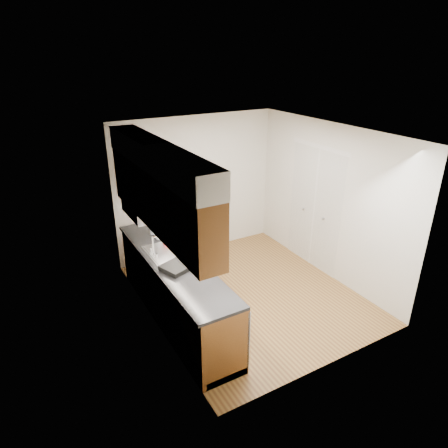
# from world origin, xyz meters

# --- Properties ---
(floor) EXTENTS (3.50, 3.50, 0.00)m
(floor) POSITION_xyz_m (0.00, 0.00, 0.00)
(floor) COLOR olive
(floor) RESTS_ON ground
(ceiling) EXTENTS (3.50, 3.50, 0.00)m
(ceiling) POSITION_xyz_m (0.00, 0.00, 2.50)
(ceiling) COLOR white
(ceiling) RESTS_ON wall_left
(wall_left) EXTENTS (0.02, 3.50, 2.50)m
(wall_left) POSITION_xyz_m (-1.50, 0.00, 1.25)
(wall_left) COLOR silver
(wall_left) RESTS_ON floor
(wall_right) EXTENTS (0.02, 3.50, 2.50)m
(wall_right) POSITION_xyz_m (1.50, 0.00, 1.25)
(wall_right) COLOR silver
(wall_right) RESTS_ON floor
(wall_back) EXTENTS (3.00, 0.02, 2.50)m
(wall_back) POSITION_xyz_m (0.00, 1.75, 1.25)
(wall_back) COLOR silver
(wall_back) RESTS_ON floor
(counter) EXTENTS (0.64, 2.80, 1.30)m
(counter) POSITION_xyz_m (-1.20, -0.00, 0.49)
(counter) COLOR brown
(counter) RESTS_ON floor
(upper_cabinets) EXTENTS (0.47, 2.80, 1.21)m
(upper_cabinets) POSITION_xyz_m (-1.33, 0.05, 1.95)
(upper_cabinets) COLOR brown
(upper_cabinets) RESTS_ON wall_left
(closet_door) EXTENTS (0.02, 1.22, 2.05)m
(closet_door) POSITION_xyz_m (1.49, 0.30, 1.02)
(closet_door) COLOR white
(closet_door) RESTS_ON wall_right
(floor_mat) EXTENTS (0.65, 0.86, 0.01)m
(floor_mat) POSITION_xyz_m (-0.62, 0.19, 0.01)
(floor_mat) COLOR slate
(floor_mat) RESTS_ON floor
(person) EXTENTS (0.45, 0.64, 1.71)m
(person) POSITION_xyz_m (-0.62, 0.19, 0.87)
(person) COLOR #A2BEC5
(person) RESTS_ON floor_mat
(soap_bottle_a) EXTENTS (0.11, 0.11, 0.27)m
(soap_bottle_a) POSITION_xyz_m (-1.15, 0.68, 1.07)
(soap_bottle_a) COLOR silver
(soap_bottle_a) RESTS_ON counter
(soap_bottle_b) EXTENTS (0.10, 0.10, 0.18)m
(soap_bottle_b) POSITION_xyz_m (-1.16, 0.89, 1.03)
(soap_bottle_b) COLOR silver
(soap_bottle_b) RESTS_ON counter
(soap_bottle_c) EXTENTS (0.17, 0.17, 0.16)m
(soap_bottle_c) POSITION_xyz_m (-1.11, 0.98, 1.02)
(soap_bottle_c) COLOR silver
(soap_bottle_c) RESTS_ON counter
(soda_can) EXTENTS (0.09, 0.09, 0.13)m
(soda_can) POSITION_xyz_m (-1.11, 0.54, 1.01)
(soda_can) COLOR #AD1D23
(soda_can) RESTS_ON counter
(dish_rack) EXTENTS (0.47, 0.43, 0.06)m
(dish_rack) POSITION_xyz_m (-1.25, -0.25, 0.97)
(dish_rack) COLOR black
(dish_rack) RESTS_ON counter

